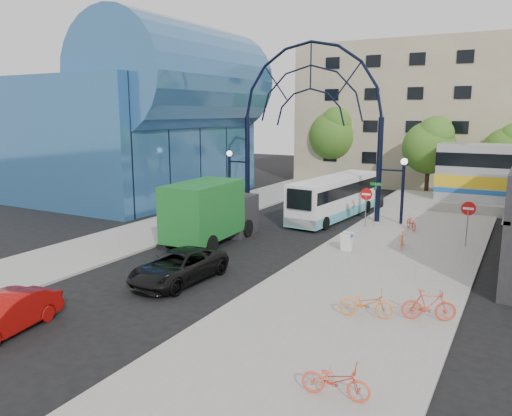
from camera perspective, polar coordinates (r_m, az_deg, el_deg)
The scene contains 22 objects.
ground at distance 24.19m, azimuth -7.24°, elevation -6.79°, with size 120.00×120.00×0.00m, color black.
sidewalk_east at distance 24.36m, azimuth 14.14°, elevation -6.76°, with size 8.00×56.00×0.12m, color gray.
plaza_west at distance 32.60m, azimuth -10.29°, elevation -2.13°, with size 5.00×50.00×0.12m, color gray.
gateway_arch at distance 35.34m, azimuth 6.22°, elevation 12.85°, with size 13.64×0.44×12.10m.
stop_sign at distance 32.26m, azimuth 12.48°, elevation 1.15°, with size 0.80×0.07×2.50m.
do_not_enter_sign at distance 29.17m, azimuth 23.08°, elevation -0.53°, with size 0.76×0.07×2.48m.
street_name_sign at distance 32.70m, azimuth 13.46°, elevation 1.48°, with size 0.70×0.70×2.80m.
sandwich_board at distance 26.65m, azimuth 10.32°, elevation -3.55°, with size 0.55×0.61×0.99m.
transit_hall at distance 44.34m, azimuth -12.14°, elevation 9.87°, with size 16.50×18.00×14.50m.
apartment_block at distance 54.79m, azimuth 16.82°, elevation 10.12°, with size 20.00×12.10×14.00m.
tree_north_a at distance 45.20m, azimuth 19.33°, elevation 6.86°, with size 4.48×4.48×7.00m.
tree_north_b at distance 51.60m, azimuth 9.05°, elevation 8.49°, with size 5.12×5.12×8.00m.
tree_north_c at distance 46.61m, azimuth 27.04°, elevation 5.98°, with size 4.16×4.16×6.50m.
city_bus at distance 35.36m, azimuth 9.07°, elevation 1.29°, with size 3.23×10.56×2.86m.
green_truck at distance 28.32m, azimuth -5.05°, elevation -0.43°, with size 3.03×7.16×3.55m.
black_suv at distance 22.14m, azimuth -8.85°, elevation -6.64°, with size 2.29×4.96×1.38m, color black.
red_sedan at distance 19.02m, azimuth -26.71°, elevation -10.80°, with size 1.39×3.99×1.32m, color #950B09.
bike_near_a at distance 32.52m, azimuth 17.34°, elevation -1.60°, with size 0.58×1.65×0.87m, color red.
bike_near_b at distance 27.98m, azimuth 16.35°, elevation -3.51°, with size 0.42×1.47×0.88m, color orange.
bike_far_a at distance 18.48m, azimuth 12.49°, elevation -10.59°, with size 0.67×1.92×1.01m, color orange.
bike_far_b at distance 18.77m, azimuth 19.15°, elevation -10.44°, with size 0.52×1.85×1.11m, color red.
bike_far_c at distance 13.60m, azimuth 9.10°, elevation -18.87°, with size 0.62×1.79×0.94m, color #E4482D.
Camera 1 is at (13.68, -18.55, 7.31)m, focal length 35.00 mm.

